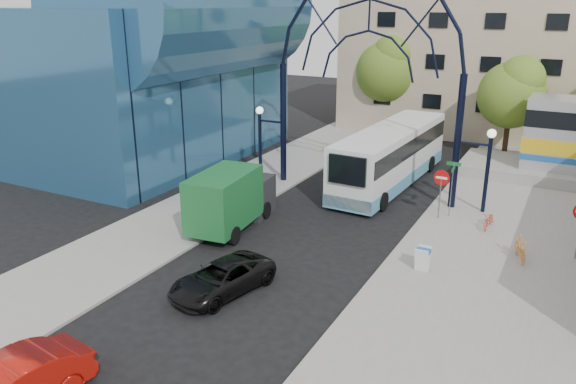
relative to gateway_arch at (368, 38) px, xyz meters
The scene contains 16 objects.
ground 16.41m from the gateway_arch, 90.00° to the right, with size 120.00×120.00×0.00m, color black.
sidewalk_east 15.37m from the gateway_arch, 51.34° to the right, with size 8.00×56.00×0.12m, color gray.
plaza_west 13.36m from the gateway_arch, 129.09° to the right, with size 5.00×50.00×0.12m, color gray.
gateway_arch is the anchor object (origin of this frame).
stop_sign 8.37m from the gateway_arch, 22.63° to the right, with size 0.80×0.07×2.50m.
street_name_sign 8.38m from the gateway_arch, 15.07° to the right, with size 0.70×0.70×2.80m.
sandwich_board 12.52m from the gateway_arch, 55.09° to the right, with size 0.55×0.61×0.99m.
transit_hall 15.45m from the gateway_arch, behind, with size 16.50×18.00×14.50m.
apartment_block 21.12m from the gateway_arch, 84.55° to the left, with size 20.00×12.10×14.00m.
tree_north_a 13.98m from the gateway_arch, 62.83° to the left, with size 4.48×4.48×7.00m.
tree_north_b 16.72m from the gateway_arch, 103.68° to the left, with size 5.12×5.12×8.00m.
city_bus 7.30m from the gateway_arch, 72.43° to the left, with size 3.36×12.41×3.37m.
green_truck 10.97m from the gateway_arch, 116.77° to the right, with size 2.69×5.97×2.92m.
black_suv 15.31m from the gateway_arch, 92.54° to the right, with size 1.97×4.27×1.19m, color black.
bike_near_a 11.01m from the gateway_arch, 16.45° to the right, with size 0.53×1.52×0.80m, color #DE442C.
bike_near_b 13.01m from the gateway_arch, 29.93° to the right, with size 0.48×1.71×1.03m, color orange.
Camera 1 is at (10.30, -14.46, 10.36)m, focal length 35.00 mm.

